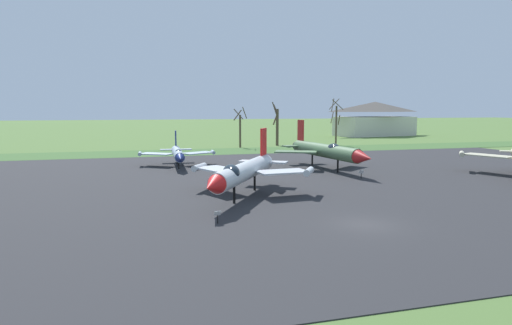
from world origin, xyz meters
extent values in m
plane|color=#4C6B33|center=(0.00, 0.00, 0.00)|extent=(600.00, 600.00, 0.00)
cube|color=#28282B|center=(0.00, 17.39, 0.03)|extent=(102.15, 57.98, 0.05)
cube|color=#3B5E2D|center=(0.00, 52.39, 0.03)|extent=(162.15, 12.00, 0.06)
cylinder|color=silver|center=(-5.33, 11.35, 2.26)|extent=(8.50, 12.49, 1.58)
cone|color=red|center=(-9.42, 4.68, 2.26)|extent=(2.27, 2.43, 1.45)
cylinder|color=black|center=(-1.59, 17.45, 2.26)|extent=(1.40, 1.32, 1.11)
ellipsoid|color=#19232D|center=(-7.25, 8.22, 2.70)|extent=(1.25, 2.35, 1.18)
cube|color=silver|center=(-7.17, 14.09, 2.14)|extent=(4.05, 5.06, 0.15)
cube|color=silver|center=(-2.06, 10.94, 2.14)|extent=(4.60, 2.86, 0.15)
cylinder|color=silver|center=(-8.64, 15.92, 2.14)|extent=(1.82, 2.46, 0.59)
cylinder|color=silver|center=(0.25, 10.47, 2.14)|extent=(1.82, 2.46, 0.59)
cube|color=red|center=(-2.08, 16.65, 4.39)|extent=(1.09, 1.60, 2.67)
cube|color=silver|center=(-3.30, 17.26, 2.38)|extent=(2.55, 2.35, 0.15)
cube|color=silver|center=(-0.98, 15.84, 2.38)|extent=(2.55, 2.35, 0.15)
cylinder|color=black|center=(-6.91, 8.78, 0.74)|extent=(0.21, 0.21, 1.47)
cylinder|color=black|center=(-3.76, 13.91, 0.74)|extent=(0.21, 0.21, 1.47)
cylinder|color=black|center=(-9.40, 2.89, 0.29)|extent=(0.08, 0.08, 0.59)
cube|color=white|center=(-9.40, 2.89, 0.75)|extent=(0.48, 0.29, 0.34)
cylinder|color=#4C6B47|center=(8.58, 25.46, 2.41)|extent=(2.98, 14.67, 1.68)
cone|color=#B21E1E|center=(9.35, 16.91, 2.41)|extent=(1.77, 2.71, 1.55)
cylinder|color=black|center=(7.90, 33.06, 2.41)|extent=(1.26, 1.03, 1.18)
ellipsoid|color=#19232D|center=(8.78, 23.24, 2.87)|extent=(1.28, 2.41, 1.21)
cube|color=#4C6B47|center=(5.08, 26.34, 2.29)|extent=(5.70, 4.45, 0.16)
cube|color=#4C6B47|center=(11.87, 26.95, 2.29)|extent=(5.61, 5.02, 0.16)
cube|color=#B21E1E|center=(7.98, 32.16, 4.68)|extent=(0.35, 1.63, 2.86)
cube|color=#4C6B47|center=(6.53, 31.81, 2.54)|extent=(2.40, 1.77, 0.16)
cube|color=#4C6B47|center=(9.47, 32.07, 2.54)|extent=(2.40, 1.77, 0.16)
cylinder|color=black|center=(8.87, 22.27, 0.79)|extent=(0.22, 0.22, 1.57)
cylinder|color=black|center=(8.30, 28.65, 0.79)|extent=(0.22, 0.22, 1.57)
cylinder|color=black|center=(9.30, 17.41, 0.32)|extent=(0.08, 0.08, 0.63)
cube|color=white|center=(9.30, 17.41, 0.80)|extent=(0.56, 0.35, 0.39)
cube|color=#B7B293|center=(25.70, 17.08, 2.16)|extent=(4.09, 6.03, 0.15)
cylinder|color=#B7B293|center=(24.12, 19.51, 2.16)|extent=(2.09, 2.33, 0.59)
cube|color=#B7B293|center=(30.11, 18.61, 2.40)|extent=(2.25, 2.23, 0.15)
cylinder|color=#8EA3B2|center=(-8.90, 33.34, 1.78)|extent=(1.81, 10.83, 1.24)
cone|color=navy|center=(-9.22, 27.22, 1.78)|extent=(1.22, 1.52, 1.14)
cylinder|color=black|center=(-8.60, 38.97, 1.78)|extent=(0.91, 0.73, 0.87)
ellipsoid|color=#19232D|center=(-9.02, 31.14, 2.13)|extent=(0.86, 1.62, 0.81)
cube|color=#8EA3B2|center=(-11.60, 34.53, 1.69)|extent=(4.80, 4.20, 0.12)
cube|color=#8EA3B2|center=(-6.09, 34.24, 1.69)|extent=(4.82, 3.92, 0.12)
cylinder|color=#8EA3B2|center=(-13.70, 35.26, 1.69)|extent=(0.57, 2.01, 0.46)
cylinder|color=#8EA3B2|center=(-3.93, 34.74, 1.69)|extent=(0.57, 2.01, 0.46)
cube|color=navy|center=(-8.64, 38.25, 3.48)|extent=(0.22, 1.36, 2.15)
cube|color=#8EA3B2|center=(-9.87, 38.20, 1.88)|extent=(2.01, 1.26, 0.12)
cube|color=#8EA3B2|center=(-7.42, 38.08, 1.88)|extent=(2.01, 1.26, 0.12)
cylinder|color=black|center=(-9.03, 30.97, 0.58)|extent=(0.17, 0.17, 1.16)
cylinder|color=black|center=(-8.78, 35.70, 0.58)|extent=(0.17, 0.17, 1.16)
cylinder|color=brown|center=(6.06, 59.80, 3.23)|extent=(0.40, 0.40, 6.45)
cylinder|color=brown|center=(6.83, 59.20, 6.86)|extent=(1.40, 1.75, 2.32)
cylinder|color=brown|center=(5.77, 60.62, 6.40)|extent=(1.87, 0.86, 2.15)
cylinder|color=brown|center=(5.56, 59.02, 6.59)|extent=(1.75, 1.22, 2.06)
cylinder|color=brown|center=(14.66, 62.35, 3.81)|extent=(0.58, 0.58, 7.62)
cylinder|color=brown|center=(14.26, 62.79, 5.22)|extent=(1.27, 1.17, 1.83)
cylinder|color=brown|center=(14.16, 62.12, 7.66)|extent=(0.83, 1.32, 1.81)
cylinder|color=brown|center=(13.94, 62.17, 7.80)|extent=(0.64, 1.68, 2.51)
cylinder|color=brown|center=(26.73, 59.56, 4.12)|extent=(0.38, 0.38, 8.24)
cylinder|color=brown|center=(26.73, 60.70, 8.64)|extent=(2.38, 0.16, 2.35)
cylinder|color=brown|center=(27.30, 59.44, 5.32)|extent=(0.46, 1.35, 2.06)
cylinder|color=brown|center=(26.45, 58.46, 8.49)|extent=(2.35, 0.74, 2.15)
cylinder|color=brown|center=(26.10, 60.10, 8.44)|extent=(1.31, 1.47, 2.74)
cylinder|color=brown|center=(26.04, 60.14, 5.80)|extent=(1.38, 1.59, 2.37)
cube|color=beige|center=(52.28, 87.32, 2.70)|extent=(23.30, 13.82, 5.40)
pyramid|color=#4C4742|center=(52.28, 87.32, 8.22)|extent=(24.46, 14.51, 2.82)
camera|label=1|loc=(-14.76, -25.52, 7.63)|focal=31.13mm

